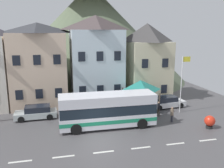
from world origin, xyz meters
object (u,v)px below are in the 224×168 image
at_px(hilltop_castle, 91,30).
at_px(parked_car_02, 166,102).
at_px(flagpole, 182,80).
at_px(public_bench, 147,101).
at_px(transit_bus, 107,110).
at_px(pedestrian_00, 172,114).
at_px(pedestrian_02, 149,109).
at_px(townhouse_03, 146,62).
at_px(townhouse_02, 96,60).
at_px(townhouse_01, 39,65).
at_px(parked_car_01, 36,112).
at_px(pedestrian_01, 158,108).
at_px(harbour_buoy, 210,121).
at_px(bus_shelter, 141,85).

height_order(hilltop_castle, parked_car_02, hilltop_castle).
bearing_deg(flagpole, public_bench, 126.58).
relative_size(transit_bus, public_bench, 5.85).
relative_size(transit_bus, pedestrian_00, 5.86).
xyz_separation_m(transit_bus, pedestrian_02, (4.96, 1.89, -0.79)).
distance_m(transit_bus, public_bench, 8.57).
distance_m(townhouse_03, transit_bus, 12.09).
bearing_deg(pedestrian_00, townhouse_02, 124.61).
distance_m(townhouse_01, public_bench, 14.08).
relative_size(townhouse_01, parked_car_01, 2.34).
relative_size(pedestrian_00, pedestrian_02, 1.05).
xyz_separation_m(parked_car_02, flagpole, (0.75, -2.07, 3.08)).
distance_m(pedestrian_02, public_bench, 4.05).
xyz_separation_m(pedestrian_01, flagpole, (2.89, 0.45, 2.83)).
xyz_separation_m(hilltop_castle, transit_bus, (-2.29, -25.13, -7.72)).
bearing_deg(hilltop_castle, transit_bus, -95.21).
xyz_separation_m(townhouse_03, transit_bus, (-7.33, -9.00, -3.41)).
bearing_deg(pedestrian_01, townhouse_03, 79.91).
bearing_deg(townhouse_02, townhouse_01, 176.87).
relative_size(pedestrian_01, flagpole, 0.25).
relative_size(townhouse_01, townhouse_03, 1.00).
bearing_deg(parked_car_02, harbour_buoy, -86.27).
relative_size(transit_bus, pedestrian_01, 5.74).
bearing_deg(pedestrian_01, hilltop_castle, 99.07).
distance_m(pedestrian_00, flagpole, 4.41).
relative_size(pedestrian_01, public_bench, 1.02).
bearing_deg(townhouse_03, public_bench, -107.41).
height_order(hilltop_castle, pedestrian_01, hilltop_castle).
relative_size(bus_shelter, harbour_buoy, 2.87).
distance_m(townhouse_02, harbour_buoy, 15.20).
distance_m(townhouse_02, pedestrian_01, 10.09).
relative_size(townhouse_01, harbour_buoy, 8.02).
bearing_deg(public_bench, transit_bus, -137.85).
bearing_deg(pedestrian_00, parked_car_02, 71.03).
bearing_deg(pedestrian_01, townhouse_01, 149.57).
relative_size(public_bench, flagpole, 0.24).
height_order(townhouse_03, pedestrian_01, townhouse_03).
bearing_deg(public_bench, flagpole, -53.42).
distance_m(townhouse_03, parked_car_01, 15.69).
height_order(townhouse_03, pedestrian_00, townhouse_03).
bearing_deg(flagpole, townhouse_02, 142.29).
bearing_deg(pedestrian_01, parked_car_01, 170.55).
bearing_deg(flagpole, transit_bus, -166.43).
xyz_separation_m(transit_bus, bus_shelter, (4.73, 3.94, 1.34)).
distance_m(parked_car_01, pedestrian_00, 14.07).
height_order(bus_shelter, pedestrian_01, bus_shelter).
height_order(parked_car_01, pedestrian_00, pedestrian_00).
distance_m(parked_car_01, pedestrian_01, 13.04).
bearing_deg(flagpole, townhouse_01, 155.83).
distance_m(bus_shelter, flagpole, 4.63).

